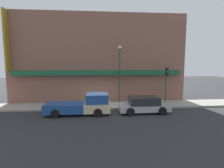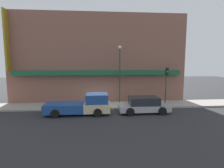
% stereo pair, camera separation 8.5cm
% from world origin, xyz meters
% --- Properties ---
extents(ground_plane, '(80.00, 80.00, 0.00)m').
position_xyz_m(ground_plane, '(0.00, 0.00, 0.00)').
color(ground_plane, '#2D2D30').
extents(sidewalk, '(36.00, 2.97, 0.16)m').
position_xyz_m(sidewalk, '(0.00, 1.49, 0.08)').
color(sidewalk, '#9E998E').
rests_on(sidewalk, ground).
extents(building, '(19.80, 3.80, 9.99)m').
position_xyz_m(building, '(-0.02, 4.45, 4.98)').
color(building, brown).
rests_on(building, ground).
extents(pickup_truck, '(5.64, 2.17, 1.80)m').
position_xyz_m(pickup_truck, '(-1.51, -1.25, 0.79)').
color(pickup_truck, beige).
rests_on(pickup_truck, ground).
extents(parked_car, '(4.54, 2.08, 1.44)m').
position_xyz_m(parked_car, '(4.01, -1.25, 0.71)').
color(parked_car, '#ADADB2').
rests_on(parked_car, ground).
extents(fire_hydrant, '(0.19, 0.19, 0.74)m').
position_xyz_m(fire_hydrant, '(3.07, 0.87, 0.52)').
color(fire_hydrant, yellow).
rests_on(fire_hydrant, sidewalk).
extents(street_lamp, '(0.36, 0.36, 6.14)m').
position_xyz_m(street_lamp, '(2.20, 1.89, 3.94)').
color(street_lamp, '#1E4728').
rests_on(street_lamp, sidewalk).
extents(traffic_light, '(0.28, 0.42, 3.88)m').
position_xyz_m(traffic_light, '(6.73, 0.43, 2.81)').
color(traffic_light, '#1E4728').
rests_on(traffic_light, sidewalk).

